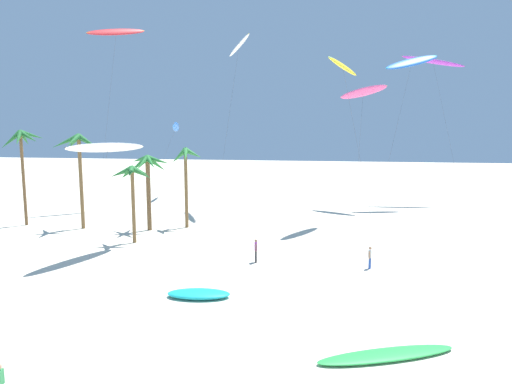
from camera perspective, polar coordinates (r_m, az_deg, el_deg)
palm_tree_0 at (r=50.71m, az=-28.24°, el=5.40°), size 4.40×4.34×9.87m
palm_tree_1 at (r=46.43m, az=-22.10°, el=4.96°), size 4.75×4.95×9.48m
palm_tree_2 at (r=43.69m, az=-13.91°, el=2.88°), size 4.62×4.28×7.43m
palm_tree_3 at (r=44.26m, az=-9.14°, el=3.76°), size 3.33×3.48×8.12m
palm_tree_4 at (r=38.92m, az=-15.82°, el=1.69°), size 3.60×3.70×6.76m
flying_kite_0 at (r=65.99m, az=22.09°, el=15.49°), size 8.38×9.66×20.26m
flying_kite_1 at (r=57.25m, az=13.79°, el=12.54°), size 6.05×11.05×15.74m
flying_kite_2 at (r=60.84m, az=19.62°, el=15.64°), size 7.36×5.22×19.93m
flying_kite_3 at (r=59.63m, az=-17.76°, el=19.23°), size 5.83×5.35×22.90m
flying_kite_6 at (r=65.84m, az=-10.39°, el=8.34°), size 4.16×7.03×11.45m
flying_kite_7 at (r=35.43m, az=-18.74°, el=5.51°), size 3.70×10.20×8.94m
flying_kite_8 at (r=55.35m, az=-2.24°, el=18.52°), size 4.73×7.14×21.12m
flying_kite_9 at (r=46.09m, az=11.27°, el=15.75°), size 5.10×11.64×17.15m
grounded_kite_0 at (r=26.21m, az=-7.48°, el=-13.01°), size 3.84×2.06×0.43m
grounded_kite_2 at (r=20.50m, az=16.67°, el=-19.65°), size 6.18×3.57×0.24m
person_foreground_walker at (r=18.57m, az=-30.41°, el=-20.78°), size 0.27×0.50×1.63m
person_near_left at (r=32.00m, az=14.63°, el=-8.15°), size 0.28×0.49×1.59m
person_near_right at (r=32.42m, az=-0.01°, el=-7.54°), size 0.26×0.50×1.74m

